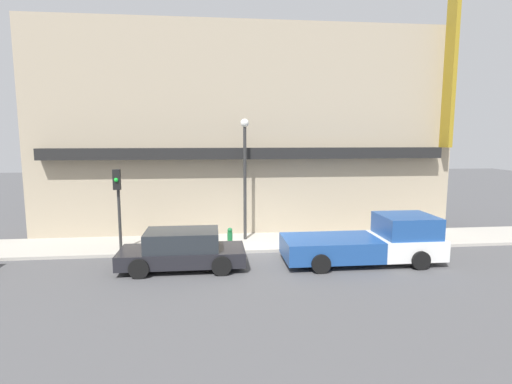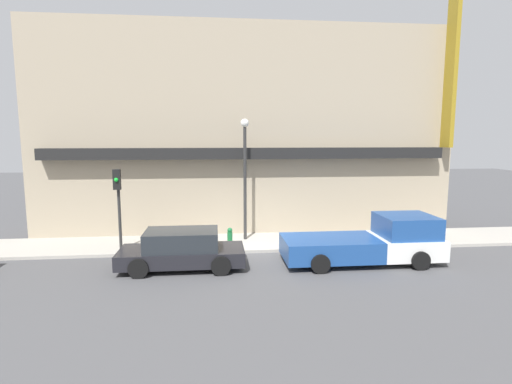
% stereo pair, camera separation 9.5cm
% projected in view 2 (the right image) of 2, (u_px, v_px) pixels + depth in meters
% --- Properties ---
extents(ground_plane, '(80.00, 80.00, 0.00)m').
position_uv_depth(ground_plane, '(254.00, 253.00, 16.02)').
color(ground_plane, '#4C4C4F').
extents(sidewalk, '(36.00, 2.92, 0.12)m').
position_uv_depth(sidewalk, '(251.00, 242.00, 17.45)').
color(sidewalk, '#ADA89E').
rests_on(sidewalk, ground).
extents(building, '(19.80, 3.80, 11.28)m').
position_uv_depth(building, '(246.00, 132.00, 19.69)').
color(building, tan).
rests_on(building, ground).
extents(pickup_truck, '(5.79, 2.30, 1.75)m').
position_uv_depth(pickup_truck, '(371.00, 242.00, 14.81)').
color(pickup_truck, white).
rests_on(pickup_truck, ground).
extents(parked_car, '(4.38, 2.00, 1.37)m').
position_uv_depth(parked_car, '(182.00, 250.00, 14.12)').
color(parked_car, black).
rests_on(parked_car, ground).
extents(fire_hydrant, '(0.22, 0.22, 0.74)m').
position_uv_depth(fire_hydrant, '(230.00, 236.00, 16.77)').
color(fire_hydrant, '#196633').
rests_on(fire_hydrant, sidewalk).
extents(street_lamp, '(0.36, 0.36, 5.29)m').
position_uv_depth(street_lamp, '(245.00, 164.00, 17.32)').
color(street_lamp, '#2D2D2D').
rests_on(street_lamp, sidewalk).
extents(traffic_light, '(0.28, 0.42, 3.26)m').
position_uv_depth(traffic_light, '(118.00, 194.00, 15.76)').
color(traffic_light, '#2D2D2D').
rests_on(traffic_light, sidewalk).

